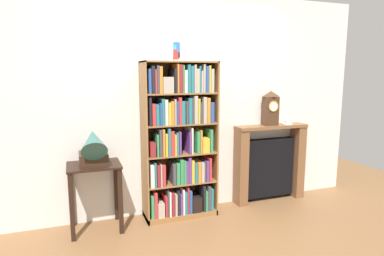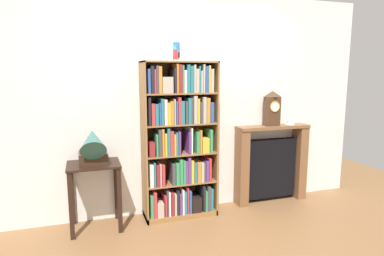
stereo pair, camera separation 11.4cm
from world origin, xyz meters
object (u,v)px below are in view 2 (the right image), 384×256
side_table_left (94,181)px  mantel_clock (272,108)px  bookshelf (179,143)px  cup_stack (176,52)px  gramophone (93,147)px  teacup_with_saucer (290,123)px  fireplace_mantel (271,164)px

side_table_left → mantel_clock: size_ratio=1.65×
bookshelf → side_table_left: bearing=-177.9°
cup_stack → gramophone: cup_stack is taller
side_table_left → mantel_clock: 2.31m
cup_stack → bookshelf: bearing=-59.1°
mantel_clock → teacup_with_saucer: mantel_clock is taller
side_table_left → gramophone: bearing=-90.0°
fireplace_mantel → mantel_clock: 0.73m
bookshelf → side_table_left: size_ratio=2.48×
fireplace_mantel → teacup_with_saucer: (0.25, -0.02, 0.54)m
bookshelf → cup_stack: size_ratio=8.78×
gramophone → mantel_clock: mantel_clock is taller
gramophone → fireplace_mantel: gramophone is taller
gramophone → fireplace_mantel: bearing=5.0°
bookshelf → fireplace_mantel: (1.27, 0.09, -0.38)m
fireplace_mantel → teacup_with_saucer: 0.59m
cup_stack → fireplace_mantel: size_ratio=0.20×
cup_stack → teacup_with_saucer: 1.77m
gramophone → cup_stack: bearing=8.5°
cup_stack → fireplace_mantel: (1.29, 0.05, -1.41)m
fireplace_mantel → mantel_clock: bearing=-141.3°
cup_stack → mantel_clock: cup_stack is taller
cup_stack → teacup_with_saucer: cup_stack is taller
teacup_with_saucer → bookshelf: bearing=-177.4°
mantel_clock → teacup_with_saucer: bearing=0.5°
bookshelf → gramophone: 0.97m
fireplace_mantel → teacup_with_saucer: teacup_with_saucer is taller
cup_stack → fireplace_mantel: cup_stack is taller
side_table_left → mantel_clock: mantel_clock is taller
fireplace_mantel → cup_stack: bearing=-177.6°
bookshelf → mantel_clock: bookshelf is taller
side_table_left → fireplace_mantel: size_ratio=0.72×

